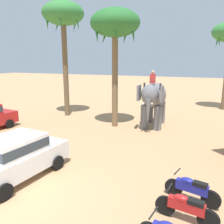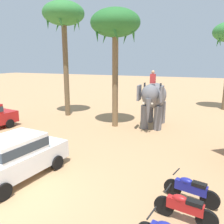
% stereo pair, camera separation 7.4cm
% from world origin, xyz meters
% --- Properties ---
extents(ground_plane, '(120.00, 120.00, 0.00)m').
position_xyz_m(ground_plane, '(0.00, 0.00, 0.00)').
color(ground_plane, tan).
extents(car_sedan_foreground, '(2.22, 4.27, 1.70)m').
position_xyz_m(car_sedan_foreground, '(-0.84, 0.95, 0.93)').
color(car_sedan_foreground, white).
rests_on(car_sedan_foreground, ground).
extents(elephant_with_mahout, '(1.77, 3.91, 3.88)m').
position_xyz_m(elephant_with_mahout, '(2.38, 10.11, 1.99)').
color(elephant_with_mahout, slate).
rests_on(elephant_with_mahout, ground).
extents(motorcycle_fourth_in_row, '(1.79, 0.55, 0.94)m').
position_xyz_m(motorcycle_fourth_in_row, '(5.45, 0.83, 0.46)').
color(motorcycle_fourth_in_row, black).
rests_on(motorcycle_fourth_in_row, ground).
extents(motorcycle_far_in_row, '(1.78, 0.64, 0.94)m').
position_xyz_m(motorcycle_far_in_row, '(5.53, 1.91, 0.46)').
color(motorcycle_far_in_row, black).
rests_on(motorcycle_far_in_row, ground).
extents(palm_tree_behind_elephant, '(3.20, 3.20, 7.74)m').
position_xyz_m(palm_tree_behind_elephant, '(-0.08, 9.22, 6.63)').
color(palm_tree_behind_elephant, brown).
rests_on(palm_tree_behind_elephant, ground).
extents(palm_tree_left_of_road, '(3.20, 3.20, 8.91)m').
position_xyz_m(palm_tree_left_of_road, '(-4.96, 10.72, 7.72)').
color(palm_tree_left_of_road, brown).
rests_on(palm_tree_left_of_road, ground).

